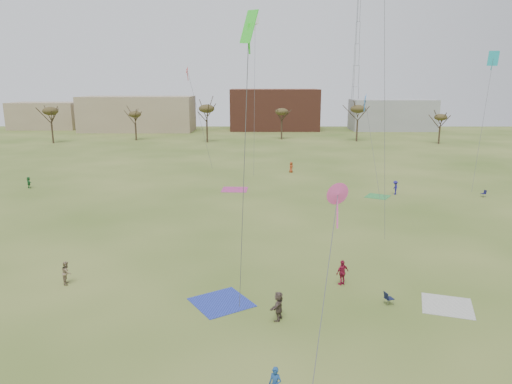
{
  "coord_description": "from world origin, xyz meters",
  "views": [
    {
      "loc": [
        0.18,
        -24.06,
        13.89
      ],
      "look_at": [
        0.0,
        12.0,
        5.5
      ],
      "focal_mm": 33.06,
      "sensor_mm": 36.0,
      "label": 1
    }
  ],
  "objects_px": {
    "spectator_fore_a": "(342,272)",
    "radio_tower": "(356,65)",
    "camp_chair_center": "(389,301)",
    "camp_chair_right": "(483,195)"
  },
  "relations": [
    {
      "from": "spectator_fore_a",
      "to": "radio_tower",
      "type": "relative_size",
      "value": 0.04
    },
    {
      "from": "spectator_fore_a",
      "to": "camp_chair_center",
      "type": "xyz_separation_m",
      "value": [
        2.47,
        -3.05,
        -0.65
      ]
    },
    {
      "from": "camp_chair_right",
      "to": "radio_tower",
      "type": "bearing_deg",
      "value": 170.78
    },
    {
      "from": "camp_chair_right",
      "to": "spectator_fore_a",
      "type": "bearing_deg",
      "value": -48.26
    },
    {
      "from": "camp_chair_center",
      "to": "radio_tower",
      "type": "bearing_deg",
      "value": -28.0
    },
    {
      "from": "spectator_fore_a",
      "to": "camp_chair_right",
      "type": "distance_m",
      "value": 34.34
    },
    {
      "from": "spectator_fore_a",
      "to": "camp_chair_right",
      "type": "xyz_separation_m",
      "value": [
        22.14,
        26.24,
        -0.65
      ]
    },
    {
      "from": "camp_chair_right",
      "to": "radio_tower",
      "type": "height_order",
      "value": "radio_tower"
    },
    {
      "from": "camp_chair_center",
      "to": "spectator_fore_a",
      "type": "bearing_deg",
      "value": 21.02
    },
    {
      "from": "camp_chair_center",
      "to": "camp_chair_right",
      "type": "bearing_deg",
      "value": -51.85
    }
  ]
}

